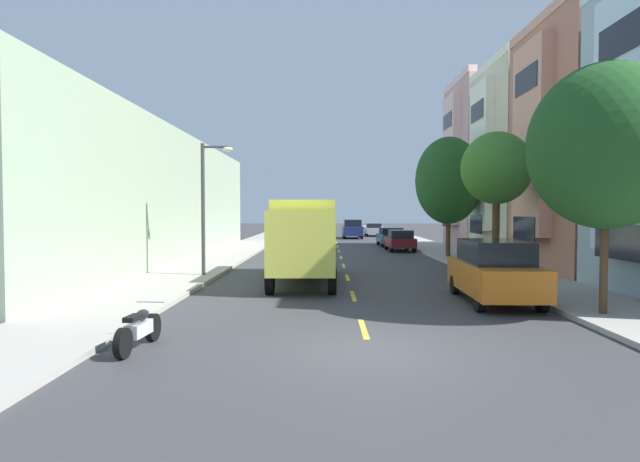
% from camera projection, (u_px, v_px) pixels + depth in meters
% --- Properties ---
extents(ground_plane, '(160.00, 160.00, 0.00)m').
position_uv_depth(ground_plane, '(338.00, 248.00, 41.05)').
color(ground_plane, '#38383A').
extents(sidewalk_left, '(3.20, 120.00, 0.14)m').
position_uv_depth(sidewalk_left, '(241.00, 249.00, 39.13)').
color(sidewalk_left, '#A39E93').
rests_on(sidewalk_left, ground_plane).
extents(sidewalk_right, '(3.20, 120.00, 0.14)m').
position_uv_depth(sidewalk_right, '(437.00, 249.00, 38.96)').
color(sidewalk_right, '#A39E93').
rests_on(sidewalk_right, ground_plane).
extents(lane_centerline_dashes, '(0.14, 47.20, 0.01)m').
position_uv_depth(lane_centerline_dashes, '(340.00, 254.00, 35.55)').
color(lane_centerline_dashes, yellow).
rests_on(lane_centerline_dashes, ground_plane).
extents(townhouse_third_cream, '(11.19, 7.75, 11.72)m').
position_uv_depth(townhouse_third_cream, '(573.00, 164.00, 32.49)').
color(townhouse_third_cream, beige).
rests_on(townhouse_third_cream, ground_plane).
extents(townhouse_fourth_rose, '(13.17, 7.75, 12.68)m').
position_uv_depth(townhouse_fourth_rose, '(538.00, 167.00, 40.41)').
color(townhouse_fourth_rose, '#CC9E9E').
rests_on(townhouse_fourth_rose, ground_plane).
extents(apartment_block_opposite, '(10.00, 36.00, 7.18)m').
position_uv_depth(apartment_block_opposite, '(103.00, 198.00, 31.08)').
color(apartment_block_opposite, '#99AD8E').
rests_on(apartment_block_opposite, ground_plane).
extents(street_tree_nearest, '(3.97, 3.97, 6.56)m').
position_uv_depth(street_tree_nearest, '(606.00, 146.00, 14.11)').
color(street_tree_nearest, '#47331E').
rests_on(street_tree_nearest, sidewalk_right).
extents(street_tree_second, '(3.01, 3.01, 6.09)m').
position_uv_depth(street_tree_second, '(497.00, 169.00, 23.20)').
color(street_tree_second, '#47331E').
rests_on(street_tree_second, sidewalk_right).
extents(street_tree_third, '(3.94, 3.94, 7.11)m').
position_uv_depth(street_tree_third, '(449.00, 181.00, 32.29)').
color(street_tree_third, '#47331E').
rests_on(street_tree_third, sidewalk_right).
extents(street_lamp, '(1.35, 0.28, 5.54)m').
position_uv_depth(street_lamp, '(207.00, 197.00, 22.81)').
color(street_lamp, '#38383D').
rests_on(street_lamp, sidewalk_left).
extents(delivery_box_truck, '(2.50, 8.20, 3.24)m').
position_uv_depth(delivery_box_truck, '(304.00, 235.00, 21.74)').
color(delivery_box_truck, '#D8D84C').
rests_on(delivery_box_truck, ground_plane).
extents(parked_sedan_silver, '(1.89, 4.53, 1.43)m').
position_uv_depth(parked_sedan_silver, '(373.00, 229.00, 60.70)').
color(parked_sedan_silver, '#B2B5BA').
rests_on(parked_sedan_silver, ground_plane).
extents(parked_wagon_black, '(1.94, 4.75, 1.50)m').
position_uv_depth(parked_wagon_black, '(292.00, 231.00, 54.51)').
color(parked_wagon_black, black).
rests_on(parked_wagon_black, ground_plane).
extents(parked_wagon_teal, '(1.86, 4.71, 1.50)m').
position_uv_depth(parked_wagon_teal, '(390.00, 236.00, 43.62)').
color(parked_wagon_teal, '#195B60').
rests_on(parked_wagon_teal, ground_plane).
extents(parked_suv_orange, '(2.07, 4.85, 1.93)m').
position_uv_depth(parked_suv_orange, '(494.00, 271.00, 16.79)').
color(parked_suv_orange, orange).
rests_on(parked_suv_orange, ground_plane).
extents(parked_hatchback_burgundy, '(1.84, 4.04, 1.50)m').
position_uv_depth(parked_hatchback_burgundy, '(400.00, 240.00, 38.08)').
color(parked_hatchback_burgundy, maroon).
rests_on(parked_hatchback_burgundy, ground_plane).
extents(moving_navy_sedan, '(1.95, 4.80, 1.93)m').
position_uv_depth(moving_navy_sedan, '(352.00, 229.00, 55.83)').
color(moving_navy_sedan, navy).
rests_on(moving_navy_sedan, ground_plane).
extents(parked_motorcycle, '(0.62, 2.05, 0.90)m').
position_uv_depth(parked_motorcycle, '(139.00, 329.00, 11.12)').
color(parked_motorcycle, black).
rests_on(parked_motorcycle, ground_plane).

